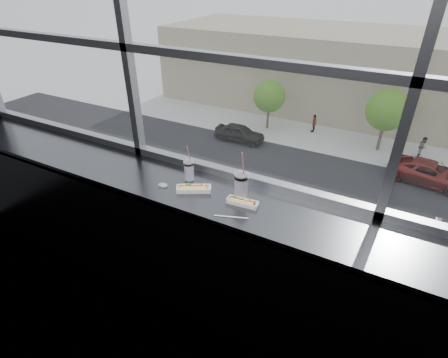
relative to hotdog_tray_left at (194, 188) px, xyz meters
The scene contains 25 objects.
wall_back_lower 0.70m from the hotdog_tray_left, 51.72° to the left, with size 6.00×6.00×0.00m, color black.
window_glass 1.25m from the hotdog_tray_left, 53.43° to the left, with size 6.00×6.00×0.00m, color silver.
window_mullions 1.24m from the hotdog_tray_left, 51.72° to the left, with size 6.00×0.08×2.40m, color gray, non-canonical shape.
counter 0.26m from the hotdog_tray_left, ahead, with size 6.00×0.55×0.06m, color #525457.
counter_fascia 0.66m from the hotdog_tray_left, 41.37° to the right, with size 6.00×0.04×1.04m, color #525457.
hotdog_tray_left is the anchor object (origin of this frame).
hotdog_tray_right 0.39m from the hotdog_tray_left, ahead, with size 0.23×0.09×0.05m.
soda_cup_left 0.19m from the hotdog_tray_left, 133.07° to the left, with size 0.08×0.08×0.29m.
soda_cup_right 0.36m from the hotdog_tray_left, 13.06° to the left, with size 0.10×0.10×0.38m.
loose_straw 0.42m from the hotdog_tray_left, 21.64° to the right, with size 0.01×0.01×0.23m, color white.
wrapper 0.25m from the hotdog_tray_left, 167.65° to the right, with size 0.09×0.06×0.02m, color silver.
plaza_ground 45.46m from the hotdog_tray_left, 89.68° to the left, with size 120.00×120.00×0.00m, color silver.
plaza_near 14.14m from the hotdog_tray_left, 88.07° to the left, with size 50.00×14.00×0.04m, color silver.
street_asphalt 23.64m from the hotdog_tray_left, 89.30° to the left, with size 80.00×10.00×0.06m, color black.
far_sidewalk 30.79m from the hotdog_tray_left, 89.50° to the left, with size 80.00×6.00×0.04m, color silver.
far_building 39.17m from the hotdog_tray_left, 89.63° to the left, with size 50.00×14.00×8.00m, color tan.
car_far_a 28.92m from the hotdog_tray_left, 114.55° to the left, with size 6.13×2.55×2.04m, color black.
car_far_b 27.01m from the hotdog_tray_left, 80.27° to the left, with size 6.37×2.65×2.12m, color maroon.
car_near_b 20.47m from the hotdog_tray_left, 108.77° to the left, with size 6.08×2.53×2.03m, color black.
car_near_a 23.71m from the hotdog_tray_left, 129.06° to the left, with size 6.38×2.66×2.13m, color silver.
car_near_c 19.75m from the hotdog_tray_left, 83.64° to the left, with size 6.51×2.71×2.17m, color #9D2D11.
pedestrian_c 31.01m from the hotdog_tray_left, 83.06° to the left, with size 0.91×0.68×2.04m, color #66605B.
pedestrian_a 32.02m from the hotdog_tray_left, 101.12° to the left, with size 0.92×0.69×2.07m, color #66605B.
tree_left 31.34m from the hotdog_tray_left, 109.50° to the left, with size 3.01×3.01×4.71m.
tree_center 29.57m from the hotdog_tray_left, 89.64° to the left, with size 3.40×3.40×5.31m.
Camera 1 is at (0.96, -0.61, 2.51)m, focal length 28.00 mm.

